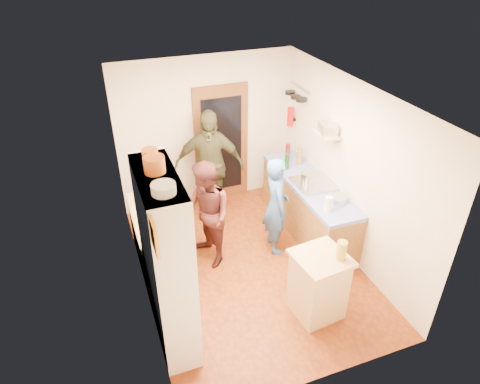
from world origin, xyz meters
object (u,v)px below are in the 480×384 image
hutch_body (167,263)px  person_hob (278,206)px  right_counter_base (308,208)px  island_base (318,286)px  person_back (210,166)px  person_left (207,213)px

hutch_body → person_hob: hutch_body is taller
person_hob → right_counter_base: bearing=-60.1°
island_base → person_back: bearing=103.0°
person_left → person_hob: bearing=70.4°
hutch_body → person_left: 1.46m
right_counter_base → island_base: island_base is taller
hutch_body → person_hob: size_ratio=1.43×
island_base → person_hob: (0.07, 1.36, 0.34)m
island_base → person_back: (-0.59, 2.57, 0.53)m
hutch_body → person_left: size_ratio=1.37×
hutch_body → person_left: hutch_body is taller
person_back → right_counter_base: bearing=-17.2°
person_left → person_back: size_ratio=0.84×
island_base → hutch_body: bearing=170.0°
right_counter_base → island_base: 1.77m
person_hob → person_back: 1.39m
right_counter_base → person_hob: 0.78m
person_hob → person_back: person_back is taller
right_counter_base → person_back: size_ratio=1.15×
right_counter_base → person_left: size_ratio=1.37×
hutch_body → right_counter_base: 2.90m
person_left → island_base: bearing=20.8°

